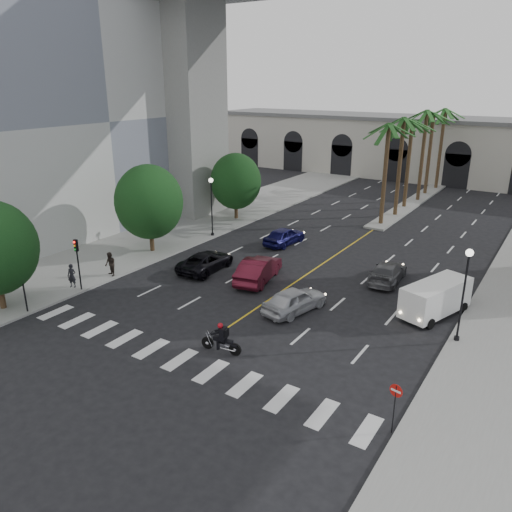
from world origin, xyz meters
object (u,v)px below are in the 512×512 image
at_px(traffic_signal_near, 21,275).
at_px(car_d, 387,272).
at_px(car_c, 206,261).
at_px(car_a, 295,300).
at_px(lamp_post_left_far, 212,202).
at_px(traffic_signal_far, 77,256).
at_px(pedestrian_b, 110,264).
at_px(lamp_post_right, 464,288).
at_px(car_b, 258,269).
at_px(cargo_van, 435,297).
at_px(do_not_enter_sign, 395,398).
at_px(pedestrian_a, 72,276).
at_px(car_e, 284,236).
at_px(motorcycle_rider, 222,339).

bearing_deg(traffic_signal_near, car_d, 45.37).
bearing_deg(car_c, car_a, 160.91).
relative_size(lamp_post_left_far, car_c, 1.06).
relative_size(traffic_signal_far, pedestrian_b, 2.09).
relative_size(lamp_post_right, car_c, 1.06).
distance_m(traffic_signal_near, car_a, 16.36).
height_order(car_b, car_d, car_b).
height_order(cargo_van, do_not_enter_sign, do_not_enter_sign).
bearing_deg(traffic_signal_far, car_a, 20.72).
height_order(car_c, pedestrian_b, pedestrian_b).
bearing_deg(traffic_signal_near, car_c, 68.48).
bearing_deg(pedestrian_a, pedestrian_b, 55.53).
xyz_separation_m(lamp_post_right, pedestrian_b, (-22.90, -3.72, -2.20)).
bearing_deg(car_a, car_e, -43.90).
bearing_deg(lamp_post_left_far, traffic_signal_far, -89.60).
bearing_deg(cargo_van, car_c, -155.69).
xyz_separation_m(lamp_post_right, do_not_enter_sign, (-0.53, -9.05, -1.58)).
bearing_deg(lamp_post_left_far, pedestrian_a, -92.66).
bearing_deg(traffic_signal_near, pedestrian_b, 91.69).
height_order(car_a, car_c, car_a).
distance_m(car_c, car_d, 13.12).
xyz_separation_m(car_e, do_not_enter_sign, (15.76, -18.70, 0.88)).
bearing_deg(motorcycle_rider, car_e, 102.26).
height_order(traffic_signal_far, pedestrian_b, traffic_signal_far).
distance_m(car_b, pedestrian_b, 10.57).
distance_m(motorcycle_rider, car_c, 12.00).
distance_m(lamp_post_left_far, car_b, 11.38).
xyz_separation_m(lamp_post_right, car_a, (-9.22, -1.40, -2.45)).
relative_size(traffic_signal_far, do_not_enter_sign, 1.61).
bearing_deg(pedestrian_b, car_a, 28.48).
relative_size(lamp_post_right, do_not_enter_sign, 2.36).
distance_m(car_c, car_e, 8.69).
relative_size(traffic_signal_far, car_d, 0.76).
bearing_deg(do_not_enter_sign, car_d, 120.96).
bearing_deg(lamp_post_left_far, car_c, -55.60).
relative_size(lamp_post_left_far, traffic_signal_near, 1.47).
relative_size(traffic_signal_near, motorcycle_rider, 1.58).
relative_size(motorcycle_rider, do_not_enter_sign, 1.02).
bearing_deg(do_not_enter_sign, lamp_post_left_far, 153.76).
xyz_separation_m(lamp_post_left_far, car_a, (13.58, -9.40, -2.45)).
xyz_separation_m(lamp_post_right, traffic_signal_near, (-22.70, -10.50, -0.71)).
height_order(traffic_signal_near, car_c, traffic_signal_near).
distance_m(motorcycle_rider, cargo_van, 13.21).
height_order(traffic_signal_near, traffic_signal_far, same).
xyz_separation_m(traffic_signal_far, car_d, (16.63, 12.85, -1.82)).
height_order(traffic_signal_far, pedestrian_a, traffic_signal_far).
bearing_deg(car_e, car_d, 166.69).
height_order(motorcycle_rider, car_d, motorcycle_rider).
distance_m(car_a, car_d, 8.37).
bearing_deg(lamp_post_right, car_d, 133.67).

